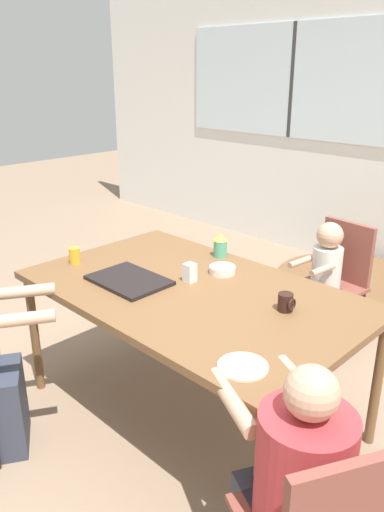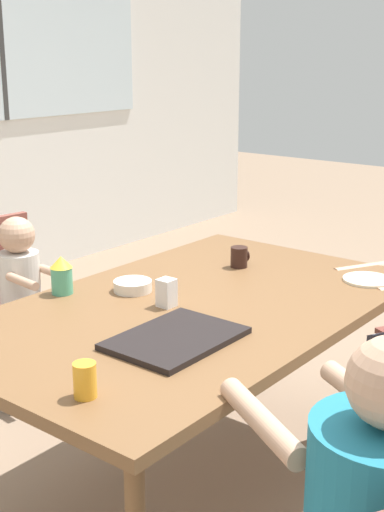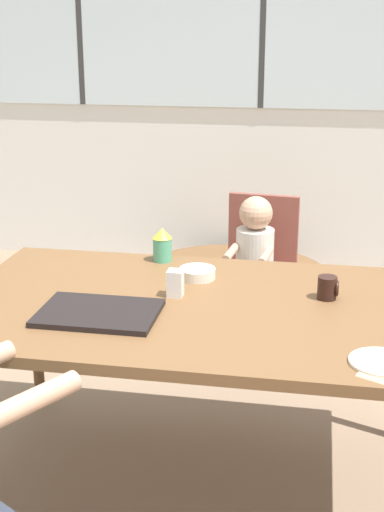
% 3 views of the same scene
% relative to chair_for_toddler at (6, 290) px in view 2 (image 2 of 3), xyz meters
% --- Properties ---
extents(ground_plane, '(16.00, 16.00, 0.00)m').
position_rel_chair_for_toddler_xyz_m(ground_plane, '(-0.14, -1.28, -0.51)').
color(ground_plane, '#8C725B').
extents(dining_table, '(1.74, 1.06, 0.77)m').
position_rel_chair_for_toddler_xyz_m(dining_table, '(-0.14, -1.28, 0.20)').
color(dining_table, brown).
rests_on(dining_table, ground_plane).
extents(chair_for_toddler, '(0.44, 0.44, 0.86)m').
position_rel_chair_for_toddler_xyz_m(chair_for_toddler, '(0.00, 0.00, 0.00)').
color(chair_for_toddler, brown).
rests_on(chair_for_toddler, ground_plane).
extents(person_toddler, '(0.24, 0.38, 0.90)m').
position_rel_chair_for_toddler_xyz_m(person_toddler, '(-0.02, -0.15, -0.08)').
color(person_toddler, '#333847').
rests_on(person_toddler, ground_plane).
extents(food_tray_dark, '(0.41, 0.30, 0.02)m').
position_rel_chair_for_toddler_xyz_m(food_tray_dark, '(-0.44, -1.45, 0.26)').
color(food_tray_dark, black).
rests_on(food_tray_dark, dining_table).
extents(coffee_mug, '(0.08, 0.07, 0.09)m').
position_rel_chair_for_toddler_xyz_m(coffee_mug, '(0.35, -1.15, 0.30)').
color(coffee_mug, black).
rests_on(coffee_mug, dining_table).
extents(sippy_cup, '(0.08, 0.08, 0.14)m').
position_rel_chair_for_toddler_xyz_m(sippy_cup, '(-0.35, -0.82, 0.33)').
color(sippy_cup, '#4CA57F').
rests_on(sippy_cup, dining_table).
extents(juice_glass, '(0.06, 0.06, 0.10)m').
position_rel_chair_for_toddler_xyz_m(juice_glass, '(-0.87, -1.50, 0.30)').
color(juice_glass, gold).
rests_on(juice_glass, dining_table).
extents(milk_carton_small, '(0.06, 0.06, 0.10)m').
position_rel_chair_for_toddler_xyz_m(milk_carton_small, '(-0.21, -1.22, 0.31)').
color(milk_carton_small, silver).
rests_on(milk_carton_small, dining_table).
extents(bowl_white_shallow, '(0.14, 0.14, 0.04)m').
position_rel_chair_for_toddler_xyz_m(bowl_white_shallow, '(-0.16, -1.01, 0.28)').
color(bowl_white_shallow, silver).
rests_on(bowl_white_shallow, dining_table).
extents(plate_tortillas, '(0.20, 0.20, 0.01)m').
position_rel_chair_for_toddler_xyz_m(plate_tortillas, '(0.50, -1.65, 0.26)').
color(plate_tortillas, beige).
rests_on(plate_tortillas, dining_table).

